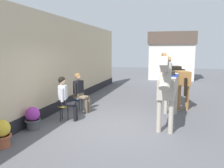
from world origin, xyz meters
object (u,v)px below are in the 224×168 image
object	(u,v)px
seated_visitor_far	(80,90)
flower_planter_inner_near	(33,118)
saddled_horse_near	(169,85)
flower_planter_nearest	(1,133)
seated_visitor_near	(65,96)
saddled_horse_far	(174,76)

from	to	relation	value
seated_visitor_far	flower_planter_inner_near	world-z (taller)	seated_visitor_far
flower_planter_inner_near	saddled_horse_near	bearing A→B (deg)	23.15
saddled_horse_near	flower_planter_nearest	xyz separation A→B (m)	(-3.58, -2.77, -0.82)
saddled_horse_near	flower_planter_nearest	bearing A→B (deg)	-142.31
seated_visitor_near	seated_visitor_far	size ratio (longest dim) A/B	1.00
seated_visitor_far	saddled_horse_near	xyz separation A→B (m)	(3.07, -0.55, 0.38)
saddled_horse_near	flower_planter_inner_near	world-z (taller)	saddled_horse_near
saddled_horse_near	saddled_horse_far	distance (m)	2.80
seated_visitor_near	saddled_horse_far	bearing A→B (deg)	45.74
saddled_horse_far	seated_visitor_far	bearing A→B (deg)	-145.03
saddled_horse_far	flower_planter_nearest	xyz separation A→B (m)	(-3.73, -5.56, -0.82)
seated_visitor_near	seated_visitor_far	xyz separation A→B (m)	(0.04, 1.09, 0.00)
saddled_horse_near	flower_planter_nearest	world-z (taller)	saddled_horse_near
seated_visitor_near	saddled_horse_near	size ratio (longest dim) A/B	0.46
seated_visitor_far	saddled_horse_far	distance (m)	3.94
flower_planter_inner_near	flower_planter_nearest	bearing A→B (deg)	-89.06
saddled_horse_near	seated_visitor_far	bearing A→B (deg)	169.82
seated_visitor_near	flower_planter_nearest	distance (m)	2.32
saddled_horse_far	flower_planter_inner_near	distance (m)	5.79
saddled_horse_near	flower_planter_inner_near	xyz separation A→B (m)	(-3.60, -1.54, -0.82)
seated_visitor_near	seated_visitor_far	bearing A→B (deg)	88.01
saddled_horse_near	flower_planter_inner_near	size ratio (longest dim) A/B	4.69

